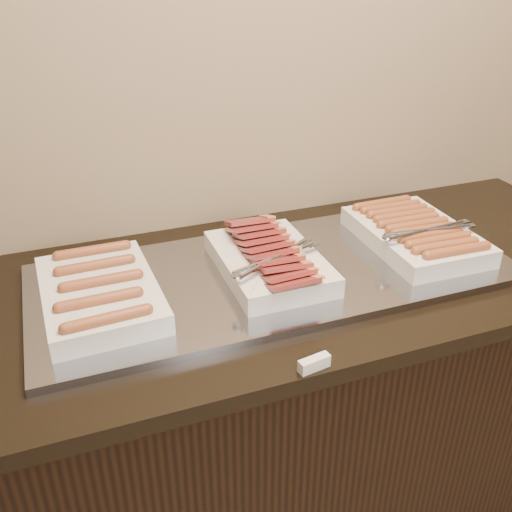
{
  "coord_description": "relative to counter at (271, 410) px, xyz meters",
  "views": [
    {
      "loc": [
        -0.48,
        0.98,
        1.63
      ],
      "look_at": [
        -0.05,
        2.13,
        0.97
      ],
      "focal_mm": 40.0,
      "sensor_mm": 36.0,
      "label": 1
    }
  ],
  "objects": [
    {
      "name": "counter",
      "position": [
        0.0,
        0.0,
        0.0
      ],
      "size": [
        2.06,
        0.76,
        0.9
      ],
      "color": "black",
      "rests_on": "ground"
    },
    {
      "name": "warming_tray",
      "position": [
        0.01,
        0.0,
        0.46
      ],
      "size": [
        1.2,
        0.5,
        0.02
      ],
      "primitive_type": "cube",
      "color": "#9396A0",
      "rests_on": "counter"
    },
    {
      "name": "dish_left",
      "position": [
        -0.43,
        0.0,
        0.5
      ],
      "size": [
        0.26,
        0.38,
        0.07
      ],
      "rotation": [
        0.0,
        0.0,
        0.04
      ],
      "color": "silver",
      "rests_on": "warming_tray"
    },
    {
      "name": "dish_center",
      "position": [
        -0.01,
        -0.0,
        0.5
      ],
      "size": [
        0.27,
        0.38,
        0.1
      ],
      "rotation": [
        0.0,
        0.0,
        -0.01
      ],
      "color": "silver",
      "rests_on": "warming_tray"
    },
    {
      "name": "dish_right",
      "position": [
        0.41,
        -0.0,
        0.5
      ],
      "size": [
        0.27,
        0.39,
        0.08
      ],
      "rotation": [
        0.0,
        0.0,
        -0.02
      ],
      "color": "silver",
      "rests_on": "warming_tray"
    },
    {
      "name": "label_holder",
      "position": [
        -0.06,
        -0.36,
        0.46
      ],
      "size": [
        0.07,
        0.03,
        0.03
      ],
      "primitive_type": "cube",
      "rotation": [
        0.0,
        0.0,
        0.16
      ],
      "color": "silver",
      "rests_on": "counter"
    }
  ]
}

